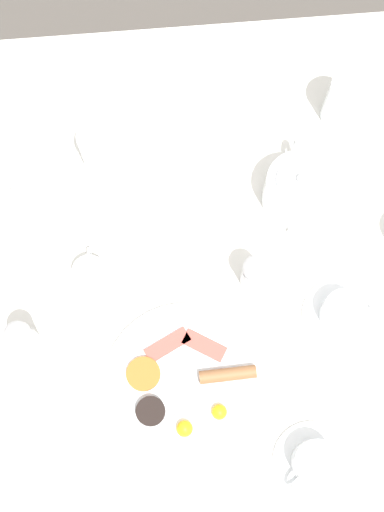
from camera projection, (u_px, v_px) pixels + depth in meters
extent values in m
plane|color=#4C4742|center=(192.00, 324.00, 2.12)|extent=(8.00, 8.00, 0.00)
cube|color=silver|center=(192.00, 261.00, 1.41)|extent=(1.03, 1.02, 0.03)
cylinder|color=brown|center=(348.00, 115.00, 1.91)|extent=(0.04, 0.04, 0.72)
cylinder|color=brown|center=(5.00, 141.00, 1.89)|extent=(0.04, 0.04, 0.72)
cylinder|color=white|center=(185.00, 385.00, 1.33)|extent=(0.31, 0.31, 0.01)
cylinder|color=white|center=(185.00, 429.00, 1.30)|extent=(0.06, 0.06, 0.00)
sphere|color=yellow|center=(185.00, 429.00, 1.29)|extent=(0.03, 0.03, 0.03)
cylinder|color=white|center=(219.00, 412.00, 1.30)|extent=(0.07, 0.07, 0.00)
sphere|color=yellow|center=(219.00, 412.00, 1.29)|extent=(0.03, 0.03, 0.03)
cylinder|color=brown|center=(228.00, 374.00, 1.31)|extent=(0.03, 0.11, 0.02)
cube|color=#B74C42|center=(204.00, 345.00, 1.34)|extent=(0.07, 0.09, 0.01)
cube|color=#B74C42|center=(167.00, 345.00, 1.34)|extent=(0.06, 0.09, 0.01)
cylinder|color=#D16023|center=(143.00, 374.00, 1.32)|extent=(0.06, 0.06, 0.01)
cylinder|color=black|center=(151.00, 411.00, 1.30)|extent=(0.05, 0.05, 0.02)
cylinder|color=white|center=(297.00, 191.00, 1.38)|extent=(0.13, 0.13, 0.10)
cylinder|color=white|center=(301.00, 181.00, 1.33)|extent=(0.09, 0.09, 0.01)
sphere|color=white|center=(302.00, 178.00, 1.32)|extent=(0.02, 0.02, 0.02)
cone|color=white|center=(298.00, 228.00, 1.35)|extent=(0.06, 0.03, 0.05)
torus|color=white|center=(296.00, 158.00, 1.40)|extent=(0.08, 0.02, 0.08)
cylinder|color=white|center=(5.00, 149.00, 1.40)|extent=(0.13, 0.13, 0.10)
cone|color=white|center=(9.00, 185.00, 1.37)|extent=(0.06, 0.03, 0.05)
torus|color=white|center=(1.00, 118.00, 1.42)|extent=(0.08, 0.02, 0.08)
cylinder|color=white|center=(312.00, 462.00, 1.29)|extent=(0.15, 0.15, 0.01)
cylinder|color=white|center=(315.00, 463.00, 1.26)|extent=(0.08, 0.08, 0.06)
cylinder|color=olive|center=(315.00, 462.00, 1.27)|extent=(0.07, 0.07, 0.04)
torus|color=white|center=(299.00, 481.00, 1.25)|extent=(0.03, 0.04, 0.04)
cylinder|color=white|center=(340.00, 315.00, 1.36)|extent=(0.15, 0.15, 0.01)
cylinder|color=white|center=(343.00, 312.00, 1.33)|extent=(0.08, 0.08, 0.06)
cylinder|color=olive|center=(342.00, 313.00, 1.34)|extent=(0.07, 0.07, 0.04)
torus|color=white|center=(366.00, 310.00, 1.33)|extent=(0.01, 0.04, 0.04)
cylinder|color=white|center=(102.00, 150.00, 1.38)|extent=(0.08, 0.08, 0.14)
cylinder|color=white|center=(346.00, 101.00, 1.41)|extent=(0.08, 0.08, 0.13)
cylinder|color=white|center=(91.00, 274.00, 1.36)|extent=(0.06, 0.06, 0.05)
torus|color=white|center=(90.00, 257.00, 1.37)|extent=(0.04, 0.01, 0.04)
cylinder|color=#BCBCC1|center=(25.00, 340.00, 1.31)|extent=(0.05, 0.05, 0.08)
sphere|color=#BCBCC1|center=(17.00, 335.00, 1.26)|extent=(0.05, 0.05, 0.05)
cylinder|color=#BCBCC1|center=(254.00, 276.00, 1.35)|extent=(0.05, 0.05, 0.08)
sphere|color=#BCBCC1|center=(256.00, 268.00, 1.29)|extent=(0.05, 0.05, 0.05)
cube|color=silver|center=(250.00, 94.00, 1.49)|extent=(0.07, 0.18, 0.00)
cube|color=silver|center=(12.00, 421.00, 1.31)|extent=(0.14, 0.16, 0.00)
cube|color=silver|center=(168.00, 189.00, 1.43)|extent=(0.04, 0.16, 0.00)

